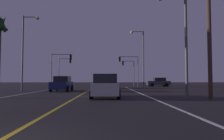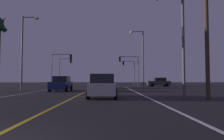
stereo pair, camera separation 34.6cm
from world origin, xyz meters
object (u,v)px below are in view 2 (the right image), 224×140
at_px(traffic_light_far_right, 128,67).
at_px(street_lamp_left_mid, 26,44).
at_px(street_lamp_right_far, 140,52).
at_px(traffic_light_near_left, 61,63).
at_px(street_lamp_right_near, 176,31).
at_px(traffic_light_near_right, 129,64).
at_px(traffic_light_far_left, 65,66).
at_px(car_lead_same_lane, 103,86).
at_px(utility_pole_right, 206,18).
at_px(car_crossing_side, 159,82).
at_px(car_oncoming, 61,84).
at_px(car_ahead_far, 106,83).

bearing_deg(traffic_light_far_right, street_lamp_left_mid, 52.94).
bearing_deg(street_lamp_right_far, traffic_light_near_left, -26.48).
height_order(street_lamp_right_near, street_lamp_right_far, street_lamp_right_far).
bearing_deg(street_lamp_right_near, traffic_light_near_right, -87.39).
distance_m(traffic_light_far_left, street_lamp_left_mid, 18.15).
bearing_deg(traffic_light_far_left, car_lead_same_lane, -72.15).
relative_size(street_lamp_right_near, street_lamp_right_far, 0.83).
distance_m(street_lamp_left_mid, utility_pole_right, 19.12).
relative_size(car_lead_same_lane, traffic_light_near_right, 0.78).
bearing_deg(street_lamp_left_mid, traffic_light_far_right, 52.94).
bearing_deg(car_crossing_side, traffic_light_near_left, 7.77).
height_order(car_oncoming, street_lamp_right_near, street_lamp_right_near).
bearing_deg(traffic_light_far_left, street_lamp_left_mid, -92.01).
height_order(car_crossing_side, street_lamp_right_far, street_lamp_right_far).
xyz_separation_m(traffic_light_near_right, street_lamp_right_far, (1.10, -6.55, 1.28)).
relative_size(car_oncoming, traffic_light_near_right, 0.78).
height_order(traffic_light_far_right, street_lamp_right_near, street_lamp_right_near).
bearing_deg(utility_pole_right, car_crossing_side, 83.66).
xyz_separation_m(traffic_light_far_right, street_lamp_right_far, (0.62, -12.05, 1.52)).
relative_size(traffic_light_near_right, street_lamp_left_mid, 0.63).
distance_m(traffic_light_near_right, street_lamp_right_near, 22.68).
distance_m(car_oncoming, traffic_light_far_left, 18.99).
bearing_deg(car_crossing_side, car_ahead_far, 39.26).
relative_size(car_lead_same_lane, street_lamp_left_mid, 0.49).
bearing_deg(street_lamp_right_near, street_lamp_left_mid, -35.28).
relative_size(car_ahead_far, car_lead_same_lane, 1.00).
xyz_separation_m(traffic_light_near_left, utility_pole_right, (15.29, -22.37, 1.20)).
distance_m(car_oncoming, traffic_light_far_right, 20.84).
relative_size(traffic_light_near_right, traffic_light_far_right, 1.05).
xyz_separation_m(traffic_light_near_right, utility_pole_right, (3.25, -22.37, 1.48)).
bearing_deg(utility_pole_right, traffic_light_near_right, 98.27).
bearing_deg(car_oncoming, car_ahead_far, 145.05).
bearing_deg(utility_pole_right, car_lead_same_lane, 171.40).
height_order(traffic_light_near_left, traffic_light_far_right, traffic_light_near_left).
bearing_deg(car_lead_same_lane, street_lamp_right_near, -105.35).
xyz_separation_m(car_crossing_side, car_lead_same_lane, (-9.93, -23.75, 0.00)).
xyz_separation_m(traffic_light_near_left, street_lamp_left_mid, (-1.14, -12.59, 1.10)).
distance_m(car_ahead_far, street_lamp_left_mid, 12.50).
bearing_deg(car_ahead_far, street_lamp_left_mid, 126.85).
xyz_separation_m(car_oncoming, car_crossing_side, (14.94, 15.30, 0.00)).
distance_m(car_lead_same_lane, street_lamp_right_near, 6.36).
relative_size(car_oncoming, utility_pole_right, 0.41).
xyz_separation_m(traffic_light_far_right, traffic_light_far_left, (-13.03, 0.00, 0.31)).
relative_size(traffic_light_far_left, street_lamp_right_far, 0.66).
relative_size(traffic_light_near_left, street_lamp_right_near, 0.83).
bearing_deg(traffic_light_near_left, car_crossing_side, 7.77).
xyz_separation_m(car_ahead_far, car_crossing_side, (9.91, 8.10, 0.00)).
xyz_separation_m(traffic_light_near_right, traffic_light_far_left, (-12.54, 5.50, 0.07)).
relative_size(traffic_light_near_left, utility_pole_right, 0.56).
xyz_separation_m(car_lead_same_lane, street_lamp_left_mid, (-9.26, 8.70, 4.65)).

